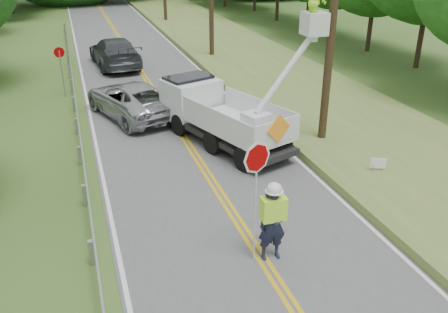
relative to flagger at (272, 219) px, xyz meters
name	(u,v)px	position (x,y,z in m)	size (l,w,h in m)	color
road	(170,116)	(-0.23, 11.13, -1.16)	(7.20, 96.00, 0.03)	#4D4D50
guardrail	(76,107)	(-4.25, 12.04, -0.61)	(0.18, 48.00, 0.77)	#9D9FA4
tall_grass_verge	(310,98)	(6.87, 11.13, -1.02)	(7.00, 96.00, 0.30)	#53712E
flagger	(272,219)	(0.00, 0.00, 0.00)	(1.19, 0.50, 3.23)	#191E33
bucket_truck	(219,103)	(1.14, 8.02, 0.29)	(5.32, 6.59, 6.25)	black
suv_silver	(132,99)	(-1.82, 11.67, -0.38)	(2.56, 5.56, 1.54)	#AAACB2
suv_darkgrey	(115,52)	(-1.53, 21.09, -0.28)	(2.44, 6.00, 1.74)	#3C3F45
stop_sign_permanent	(61,64)	(-4.68, 15.55, 0.52)	(0.54, 0.12, 2.54)	#9D9FA4
yard_sign	(378,164)	(5.14, 2.95, -0.63)	(0.48, 0.23, 0.74)	white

